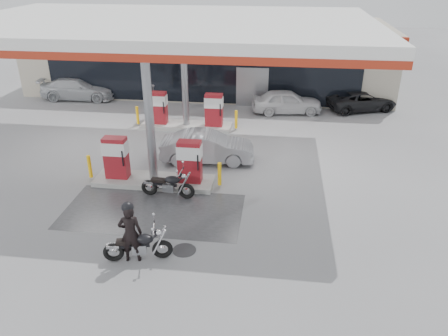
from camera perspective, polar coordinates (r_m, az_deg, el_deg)
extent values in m
plane|color=gray|center=(15.13, -11.09, -5.43)|extent=(90.00, 90.00, 0.00)
cube|color=#4C4C4F|center=(14.99, -9.26, -5.59)|extent=(6.00, 3.00, 0.00)
cylinder|color=#38383A|center=(13.05, -5.22, -10.64)|extent=(0.70, 0.70, 0.01)
cube|color=#ACA590|center=(29.13, -1.77, 14.53)|extent=(22.00, 8.00, 4.00)
cube|color=black|center=(25.39, -3.18, 11.40)|extent=(18.00, 0.10, 2.60)
cube|color=#9C2613|center=(24.88, -3.33, 16.05)|extent=(22.00, 0.25, 1.00)
cube|color=navy|center=(24.55, 13.54, 15.27)|extent=(3.50, 0.12, 0.80)
cube|color=gray|center=(25.07, 3.70, 10.49)|extent=(1.80, 0.14, 2.20)
cube|color=silver|center=(17.94, -7.62, 17.86)|extent=(16.00, 10.00, 0.60)
cube|color=#9C2613|center=(13.31, -12.93, 13.88)|extent=(16.00, 0.12, 0.24)
cube|color=#9C2613|center=(22.75, -4.37, 19.22)|extent=(16.00, 0.12, 0.24)
cylinder|color=gray|center=(15.76, -9.72, 6.43)|extent=(0.32, 0.32, 5.00)
cylinder|color=gray|center=(21.32, -5.18, 11.82)|extent=(0.32, 0.32, 5.00)
cube|color=#9E9E99|center=(16.75, -9.09, -1.66)|extent=(4.50, 1.30, 0.18)
cube|color=maroon|center=(16.80, -13.90, 1.34)|extent=(0.85, 0.48, 1.60)
cube|color=maroon|center=(16.03, -4.49, 0.85)|extent=(0.85, 0.48, 1.60)
cube|color=silver|center=(16.64, -14.04, 2.59)|extent=(0.88, 0.52, 0.50)
cube|color=silver|center=(15.87, -4.54, 2.16)|extent=(0.88, 0.52, 0.50)
cylinder|color=yellow|center=(17.39, -17.14, 0.19)|extent=(0.14, 0.14, 0.90)
cylinder|color=yellow|center=(16.05, -0.58, -0.78)|extent=(0.14, 0.14, 0.90)
cube|color=#9E9E99|center=(22.06, -4.92, 5.51)|extent=(4.50, 1.30, 0.18)
cube|color=maroon|center=(22.10, -8.60, 7.79)|extent=(0.85, 0.48, 1.60)
cube|color=maroon|center=(21.53, -1.33, 7.59)|extent=(0.85, 0.48, 1.60)
cube|color=silver|center=(21.98, -8.66, 8.78)|extent=(0.88, 0.52, 0.50)
cube|color=silver|center=(21.40, -1.34, 8.60)|extent=(0.88, 0.52, 0.50)
cylinder|color=yellow|center=(22.56, -11.23, 6.78)|extent=(0.14, 0.14, 0.90)
cylinder|color=yellow|center=(21.54, 1.60, 6.36)|extent=(0.14, 0.14, 0.90)
torus|color=black|center=(12.67, -8.04, -10.45)|extent=(0.61, 0.27, 0.59)
torus|color=black|center=(12.81, -14.22, -10.62)|extent=(0.61, 0.27, 0.59)
cube|color=gray|center=(12.67, -11.00, -10.26)|extent=(0.44, 0.32, 0.29)
cube|color=black|center=(12.63, -11.71, -9.92)|extent=(0.88, 0.30, 0.08)
ellipsoid|color=black|center=(12.48, -10.44, -9.07)|extent=(0.61, 0.43, 0.28)
cube|color=black|center=(12.56, -12.68, -9.36)|extent=(0.58, 0.36, 0.10)
cylinder|color=silver|center=(12.29, -9.16, -7.89)|extent=(0.21, 0.73, 0.04)
sphere|color=silver|center=(12.34, -8.57, -8.33)|extent=(0.18, 0.18, 0.18)
cylinder|color=silver|center=(12.90, -13.13, -10.31)|extent=(0.88, 0.28, 0.08)
imported|color=black|center=(12.40, -12.12, -8.36)|extent=(0.72, 0.54, 1.78)
torus|color=black|center=(15.45, -4.92, -3.02)|extent=(0.60, 0.18, 0.60)
torus|color=black|center=(15.85, -9.72, -2.53)|extent=(0.60, 0.18, 0.60)
cube|color=gray|center=(15.59, -7.23, -2.53)|extent=(0.41, 0.26, 0.30)
cube|color=black|center=(15.59, -7.77, -2.16)|extent=(0.90, 0.16, 0.08)
ellipsoid|color=black|center=(15.40, -6.76, -1.54)|extent=(0.58, 0.35, 0.28)
cube|color=black|center=(15.57, -8.50, -1.57)|extent=(0.56, 0.27, 0.10)
cylinder|color=silver|center=(15.18, -5.75, -0.64)|extent=(0.08, 0.76, 0.04)
sphere|color=silver|center=(15.20, -5.29, -1.08)|extent=(0.18, 0.18, 0.18)
cylinder|color=silver|center=(15.90, -8.77, -2.44)|extent=(0.90, 0.14, 0.08)
imported|color=silver|center=(24.22, 8.20, 8.59)|extent=(3.94, 2.02, 1.28)
imported|color=#56555A|center=(23.19, -9.39, 8.53)|extent=(1.02, 1.13, 1.90)
imported|color=#96979D|center=(18.10, -2.20, 2.74)|extent=(3.94, 1.66, 1.27)
imported|color=#B3B7BC|center=(27.88, -18.49, 9.83)|extent=(4.48, 1.98, 1.28)
imported|color=black|center=(25.68, 17.55, 8.40)|extent=(4.22, 2.99, 1.07)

